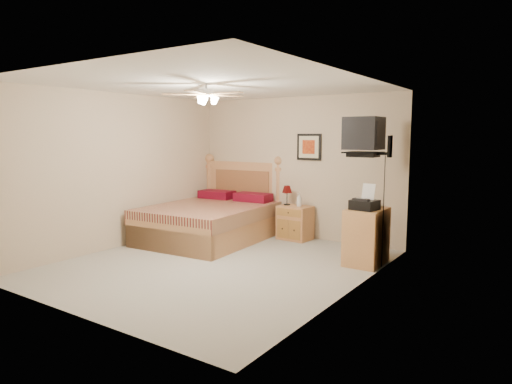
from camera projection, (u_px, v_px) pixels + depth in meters
floor at (217, 264)px, 6.47m from camera, size 4.50×4.50×0.00m
ceiling at (216, 85)px, 6.16m from camera, size 4.00×4.50×0.04m
wall_back at (296, 167)px, 8.17m from camera, size 4.00×0.04×2.50m
wall_front at (72, 194)px, 4.47m from camera, size 4.00×0.04×2.50m
wall_left at (121, 171)px, 7.43m from camera, size 0.04×4.50×2.50m
wall_right at (353, 186)px, 5.20m from camera, size 0.04×4.50×2.50m
bed at (209, 199)px, 7.91m from camera, size 1.86×2.36×1.46m
nightstand at (295, 223)px, 8.01m from camera, size 0.57×0.44×0.60m
table_lamp at (287, 195)px, 8.06m from camera, size 0.22×0.22×0.35m
lotion_bottle at (299, 200)px, 7.90m from camera, size 0.10×0.11×0.23m
framed_picture at (309, 147)px, 7.95m from camera, size 0.46×0.04×0.46m
dresser at (366, 236)px, 6.46m from camera, size 0.47×0.68×0.80m
fax_machine at (365, 197)px, 6.29m from camera, size 0.37×0.39×0.35m
magazine_lower at (368, 205)px, 6.64m from camera, size 0.27×0.31×0.02m
magazine_upper at (368, 204)px, 6.66m from camera, size 0.22×0.27×0.02m
wall_tv at (374, 136)px, 6.37m from camera, size 0.56×0.46×0.58m
ceiling_fan at (206, 94)px, 6.02m from camera, size 1.14×1.14×0.28m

